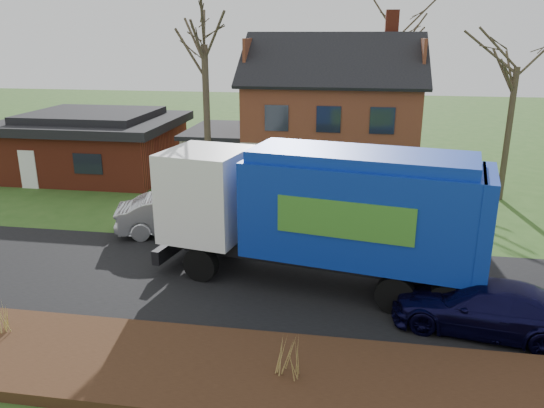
# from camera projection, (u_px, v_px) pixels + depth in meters

# --- Properties ---
(ground) EXTENTS (120.00, 120.00, 0.00)m
(ground) POSITION_uv_depth(u_px,v_px,m) (248.00, 281.00, 18.04)
(ground) COLOR #2D521B
(ground) RESTS_ON ground
(road) EXTENTS (80.00, 7.00, 0.02)m
(road) POSITION_uv_depth(u_px,v_px,m) (248.00, 280.00, 18.04)
(road) COLOR black
(road) RESTS_ON ground
(mulch_verge) EXTENTS (80.00, 3.50, 0.30)m
(mulch_verge) POSITION_uv_depth(u_px,v_px,m) (204.00, 369.00, 13.02)
(mulch_verge) COLOR black
(mulch_verge) RESTS_ON ground
(main_house) EXTENTS (12.95, 8.95, 9.26)m
(main_house) POSITION_uv_depth(u_px,v_px,m) (323.00, 109.00, 29.65)
(main_house) COLOR beige
(main_house) RESTS_ON ground
(ranch_house) EXTENTS (9.80, 8.20, 3.70)m
(ranch_house) POSITION_uv_depth(u_px,v_px,m) (95.00, 143.00, 31.54)
(ranch_house) COLOR maroon
(ranch_house) RESTS_ON ground
(garbage_truck) EXTENTS (11.08, 4.81, 4.60)m
(garbage_truck) POSITION_uv_depth(u_px,v_px,m) (324.00, 208.00, 17.08)
(garbage_truck) COLOR black
(garbage_truck) RESTS_ON ground
(silver_sedan) EXTENTS (5.44, 3.23, 1.69)m
(silver_sedan) POSITION_uv_depth(u_px,v_px,m) (179.00, 214.00, 22.15)
(silver_sedan) COLOR #ADAFB5
(silver_sedan) RESTS_ON ground
(navy_wagon) EXTENTS (5.33, 2.94, 1.46)m
(navy_wagon) POSITION_uv_depth(u_px,v_px,m) (485.00, 307.00, 14.81)
(navy_wagon) COLOR black
(navy_wagon) RESTS_ON ground
(tree_front_west) EXTENTS (3.54, 3.54, 10.51)m
(tree_front_west) POSITION_uv_depth(u_px,v_px,m) (203.00, 19.00, 23.79)
(tree_front_west) COLOR #423728
(tree_front_west) RESTS_ON ground
(tree_front_east) EXTENTS (3.36, 3.36, 9.35)m
(tree_front_east) POSITION_uv_depth(u_px,v_px,m) (520.00, 43.00, 24.67)
(tree_front_east) COLOR #453B29
(tree_front_east) RESTS_ON ground
(tree_back) EXTENTS (3.50, 3.50, 11.09)m
(tree_back) POSITION_uv_depth(u_px,v_px,m) (401.00, 15.00, 35.87)
(tree_back) COLOR #413427
(tree_back) RESTS_ON ground
(grass_clump_west) EXTENTS (0.35, 0.29, 0.93)m
(grass_clump_west) POSITION_uv_depth(u_px,v_px,m) (0.00, 317.00, 14.24)
(grass_clump_west) COLOR tan
(grass_clump_west) RESTS_ON mulch_verge
(grass_clump_mid) EXTENTS (0.36, 0.30, 1.02)m
(grass_clump_mid) POSITION_uv_depth(u_px,v_px,m) (288.00, 358.00, 12.36)
(grass_clump_mid) COLOR olive
(grass_clump_mid) RESTS_ON mulch_verge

